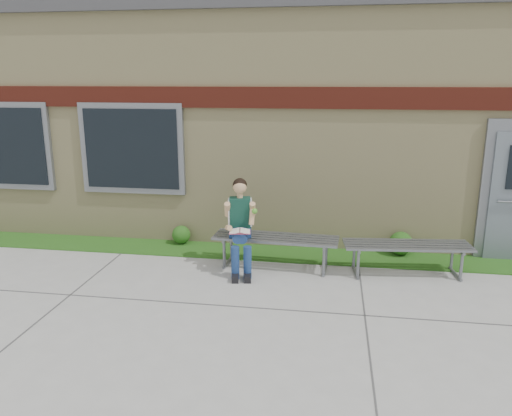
# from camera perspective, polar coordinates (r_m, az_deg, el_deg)

# --- Properties ---
(ground) EXTENTS (80.00, 80.00, 0.00)m
(ground) POSITION_cam_1_polar(r_m,az_deg,el_deg) (6.15, 3.00, -13.61)
(ground) COLOR #9E9E99
(ground) RESTS_ON ground
(grass_strip) EXTENTS (16.00, 0.80, 0.02)m
(grass_strip) POSITION_cam_1_polar(r_m,az_deg,el_deg) (8.52, 4.82, -5.33)
(grass_strip) COLOR #1E4A13
(grass_strip) RESTS_ON ground
(school_building) EXTENTS (16.20, 6.22, 4.20)m
(school_building) POSITION_cam_1_polar(r_m,az_deg,el_deg) (11.43, 6.30, 10.46)
(school_building) COLOR beige
(school_building) RESTS_ON ground
(bench_left) EXTENTS (1.98, 0.65, 0.51)m
(bench_left) POSITION_cam_1_polar(r_m,az_deg,el_deg) (7.86, 2.25, -4.09)
(bench_left) COLOR slate
(bench_left) RESTS_ON ground
(bench_right) EXTENTS (1.93, 0.72, 0.49)m
(bench_right) POSITION_cam_1_polar(r_m,az_deg,el_deg) (7.90, 16.85, -4.72)
(bench_right) COLOR slate
(bench_right) RESTS_ON ground
(girl) EXTENTS (0.54, 0.87, 1.43)m
(girl) POSITION_cam_1_polar(r_m,az_deg,el_deg) (7.62, -1.80, -1.78)
(girl) COLOR navy
(girl) RESTS_ON ground
(shrub_mid) EXTENTS (0.33, 0.33, 0.33)m
(shrub_mid) POSITION_cam_1_polar(r_m,az_deg,el_deg) (9.08, -8.55, -3.03)
(shrub_mid) COLOR #1E4A13
(shrub_mid) RESTS_ON grass_strip
(shrub_east) EXTENTS (0.39, 0.39, 0.39)m
(shrub_east) POSITION_cam_1_polar(r_m,az_deg,el_deg) (8.76, 16.21, -3.90)
(shrub_east) COLOR #1E4A13
(shrub_east) RESTS_ON grass_strip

